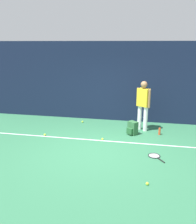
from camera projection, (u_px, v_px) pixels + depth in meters
ground_plane at (95, 150)px, 7.23m from camera, size 12.00×12.00×0.00m
back_fence at (112, 82)px, 9.67m from camera, size 10.00×0.10×2.99m
court_line at (100, 140)px, 7.91m from camera, size 9.00×0.05×0.00m
tennis_player at (143, 103)px, 8.61m from camera, size 0.47×0.40×1.70m
tennis_racket at (155, 156)px, 6.79m from camera, size 0.50×0.60×0.03m
backpack at (132, 128)px, 8.38m from camera, size 0.38×0.38×0.44m
tennis_ball_near_player at (45, 135)px, 8.32m from camera, size 0.07×0.07×0.07m
tennis_ball_by_fence at (82, 122)px, 9.68m from camera, size 0.07×0.07×0.07m
tennis_ball_mid_court at (147, 184)px, 5.43m from camera, size 0.07×0.07×0.07m
tennis_ball_far_left at (102, 139)px, 7.94m from camera, size 0.07×0.07×0.07m
water_bottle at (159, 131)px, 8.38m from camera, size 0.07×0.07×0.23m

